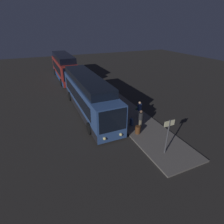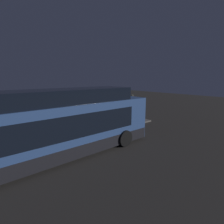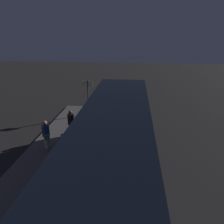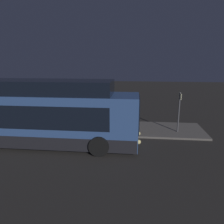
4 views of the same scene
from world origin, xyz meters
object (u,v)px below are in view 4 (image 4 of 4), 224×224
(suitcase, at_px, (113,126))
(trash_bin, at_px, (133,128))
(passenger_with_bags, at_px, (122,117))
(passenger_waiting, at_px, (64,119))
(bus_lead, at_px, (28,116))
(sign_post, at_px, (179,107))
(passenger_boarding, at_px, (100,113))

(suitcase, height_order, trash_bin, suitcase)
(trash_bin, bearing_deg, passenger_with_bags, 137.09)
(passenger_waiting, distance_m, trash_bin, 4.70)
(bus_lead, bearing_deg, sign_post, 17.74)
(suitcase, bearing_deg, passenger_with_bags, 44.88)
(passenger_with_bags, height_order, trash_bin, passenger_with_bags)
(passenger_with_bags, height_order, suitcase, passenger_with_bags)
(passenger_boarding, distance_m, trash_bin, 3.02)
(passenger_boarding, bearing_deg, trash_bin, -151.70)
(bus_lead, bearing_deg, passenger_waiting, 59.67)
(passenger_waiting, bearing_deg, sign_post, 86.84)
(bus_lead, height_order, passenger_waiting, bus_lead)
(sign_post, bearing_deg, passenger_with_bags, 175.64)
(bus_lead, xyz_separation_m, trash_bin, (5.97, 2.40, -1.25))
(passenger_with_bags, distance_m, suitcase, 0.96)
(passenger_with_bags, bearing_deg, trash_bin, 77.11)
(passenger_waiting, xyz_separation_m, sign_post, (7.61, 0.62, 0.83))
(sign_post, xyz_separation_m, trash_bin, (-2.95, -0.45, -1.35))
(passenger_with_bags, bearing_deg, suitcase, -15.11)
(bus_lead, distance_m, trash_bin, 6.56)
(sign_post, distance_m, trash_bin, 3.27)
(passenger_boarding, distance_m, passenger_waiting, 2.83)
(suitcase, relative_size, trash_bin, 1.37)
(passenger_with_bags, bearing_deg, sign_post, 115.65)
(bus_lead, height_order, passenger_with_bags, bus_lead)
(passenger_waiting, relative_size, sign_post, 0.60)
(passenger_with_bags, xyz_separation_m, trash_bin, (0.79, -0.73, -0.54))
(suitcase, height_order, sign_post, sign_post)
(bus_lead, bearing_deg, trash_bin, 21.92)
(bus_lead, relative_size, suitcase, 13.97)
(passenger_boarding, height_order, passenger_with_bags, passenger_with_bags)
(passenger_boarding, height_order, trash_bin, passenger_boarding)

